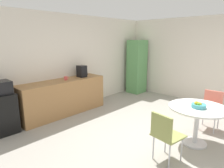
# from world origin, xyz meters

# --- Properties ---
(ground_plane) EXTENTS (6.00, 6.00, 0.00)m
(ground_plane) POSITION_xyz_m (0.00, 0.00, 0.00)
(ground_plane) COLOR #9E998E
(wall_back) EXTENTS (6.00, 0.10, 2.60)m
(wall_back) POSITION_xyz_m (0.00, 3.00, 1.30)
(wall_back) COLOR silver
(wall_back) RESTS_ON ground_plane
(wall_side_right) EXTENTS (0.10, 6.00, 2.60)m
(wall_side_right) POSITION_xyz_m (3.00, 0.00, 1.30)
(wall_side_right) COLOR silver
(wall_side_right) RESTS_ON ground_plane
(counter_block) EXTENTS (2.32, 0.60, 0.90)m
(counter_block) POSITION_xyz_m (-0.52, 2.65, 0.45)
(counter_block) COLOR #9E7042
(counter_block) RESTS_ON ground_plane
(mini_fridge) EXTENTS (0.54, 0.54, 0.84)m
(mini_fridge) POSITION_xyz_m (-2.03, 2.65, 0.42)
(mini_fridge) COLOR black
(mini_fridge) RESTS_ON ground_plane
(locker_cabinet) EXTENTS (0.60, 0.50, 1.90)m
(locker_cabinet) POSITION_xyz_m (2.55, 2.55, 0.95)
(locker_cabinet) COLOR #599959
(locker_cabinet) RESTS_ON ground_plane
(round_table) EXTENTS (1.04, 1.04, 0.74)m
(round_table) POSITION_xyz_m (0.30, -0.48, 0.59)
(round_table) COLOR silver
(round_table) RESTS_ON ground_plane
(chair_coral) EXTENTS (0.44, 0.44, 0.83)m
(chair_coral) POSITION_xyz_m (1.24, -0.45, 0.52)
(chair_coral) COLOR silver
(chair_coral) RESTS_ON ground_plane
(chair_olive) EXTENTS (0.48, 0.48, 0.83)m
(chair_olive) POSITION_xyz_m (-0.62, -0.33, 0.52)
(chair_olive) COLOR silver
(chair_olive) RESTS_ON ground_plane
(fruit_bowl) EXTENTS (0.25, 0.25, 0.13)m
(fruit_bowl) POSITION_xyz_m (0.25, -0.51, 0.78)
(fruit_bowl) COLOR teal
(fruit_bowl) RESTS_ON round_table
(mug_white) EXTENTS (0.13, 0.08, 0.09)m
(mug_white) POSITION_xyz_m (0.25, 2.66, 0.95)
(mug_white) COLOR black
(mug_white) RESTS_ON counter_block
(mug_green) EXTENTS (0.13, 0.08, 0.09)m
(mug_green) POSITION_xyz_m (-0.44, 2.62, 0.95)
(mug_green) COLOR #D84C4C
(mug_green) RESTS_ON counter_block
(coffee_maker) EXTENTS (0.20, 0.24, 0.32)m
(coffee_maker) POSITION_xyz_m (0.11, 2.65, 1.06)
(coffee_maker) COLOR black
(coffee_maker) RESTS_ON counter_block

